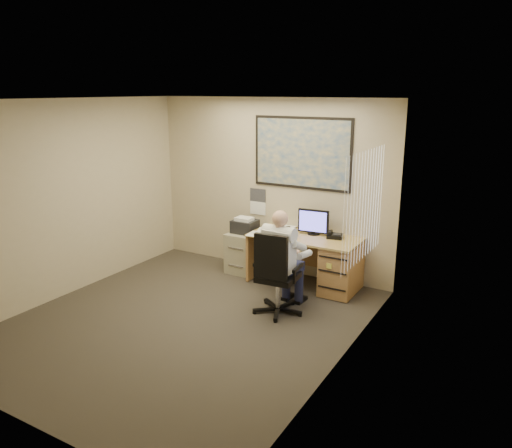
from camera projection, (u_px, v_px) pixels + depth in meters
The scene contains 8 objects.
room_shell at pixel (181, 217), 5.88m from camera, with size 4.00×4.50×2.70m.
desk at pixel (326, 260), 7.17m from camera, with size 1.60×0.97×1.12m.
world_map at pixel (302, 153), 7.35m from camera, with size 1.56×0.03×1.06m, color #1E4C93.
wall_calendar at pixel (258, 202), 7.93m from camera, with size 0.28×0.01×0.42m, color white.
window_blinds at pixel (365, 206), 5.54m from camera, with size 0.06×1.40×1.30m, color silver, non-canonical shape.
filing_cabinet at pixel (245, 248), 7.89m from camera, with size 0.46×0.55×0.89m.
office_chair at pixel (276, 290), 6.39m from camera, with size 0.71×0.71×1.11m.
person at pixel (279, 262), 6.37m from camera, with size 0.55×0.79×1.35m, color silver, non-canonical shape.
Camera 1 is at (3.62, -4.49, 2.81)m, focal length 35.00 mm.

